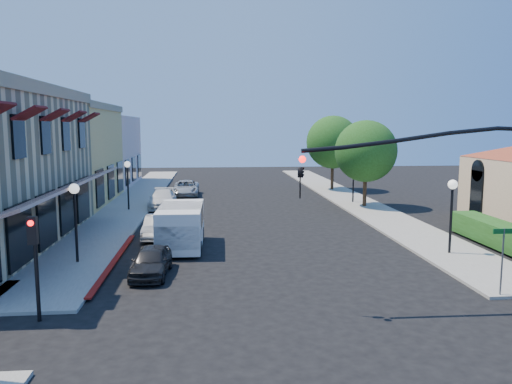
{
  "coord_description": "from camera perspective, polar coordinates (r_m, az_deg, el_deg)",
  "views": [
    {
      "loc": [
        -2.64,
        -13.91,
        6.01
      ],
      "look_at": [
        -0.27,
        11.86,
        2.6
      ],
      "focal_mm": 35.0,
      "sensor_mm": 36.0,
      "label": 1
    }
  ],
  "objects": [
    {
      "name": "lamppost_right_far",
      "position": [
        39.65,
        11.1,
        2.63
      ],
      "size": [
        0.44,
        0.44,
        3.57
      ],
      "color": "black",
      "rests_on": "ground"
    },
    {
      "name": "street_name_sign",
      "position": [
        19.52,
        26.37,
        -6.05
      ],
      "size": [
        0.8,
        0.06,
        2.5
      ],
      "color": "#595B5E",
      "rests_on": "ground"
    },
    {
      "name": "yellow_stucco_building",
      "position": [
        41.99,
        -23.13,
        3.89
      ],
      "size": [
        10.0,
        12.0,
        7.6
      ],
      "primitive_type": "cube",
      "color": "tan",
      "rests_on": "ground"
    },
    {
      "name": "parked_car_c",
      "position": [
        37.59,
        -10.63,
        -0.8
      ],
      "size": [
        1.86,
        4.55,
        1.32
      ],
      "primitive_type": "imported",
      "rotation": [
        0.0,
        0.0,
        0.0
      ],
      "color": "white",
      "rests_on": "ground"
    },
    {
      "name": "white_van",
      "position": [
        24.92,
        -8.57,
        -3.65
      ],
      "size": [
        2.21,
        4.83,
        2.12
      ],
      "color": "white",
      "rests_on": "ground"
    },
    {
      "name": "sidewalk_left",
      "position": [
        41.79,
        -13.6,
        -0.89
      ],
      "size": [
        3.5,
        50.0,
        0.12
      ],
      "primitive_type": "cube",
      "color": "gray",
      "rests_on": "ground"
    },
    {
      "name": "lamppost_left_near",
      "position": [
        22.92,
        -20.01,
        -1.17
      ],
      "size": [
        0.44,
        0.44,
        3.57
      ],
      "color": "black",
      "rests_on": "ground"
    },
    {
      "name": "hedge",
      "position": [
        27.69,
        26.25,
        -5.82
      ],
      "size": [
        1.4,
        8.0,
        1.1
      ],
      "primitive_type": "cube",
      "color": "#1E4714",
      "rests_on": "ground"
    },
    {
      "name": "ground",
      "position": [
        15.39,
        5.25,
        -15.52
      ],
      "size": [
        120.0,
        120.0,
        0.0
      ],
      "primitive_type": "plane",
      "color": "black",
      "rests_on": "ground"
    },
    {
      "name": "curb_red_strip",
      "position": [
        23.12,
        -15.83,
        -7.85
      ],
      "size": [
        0.25,
        10.0,
        0.06
      ],
      "primitive_type": "cube",
      "color": "maroon",
      "rests_on": "ground"
    },
    {
      "name": "signal_mast_arm",
      "position": [
        17.7,
        23.48,
        0.64
      ],
      "size": [
        8.01,
        0.39,
        6.0
      ],
      "color": "black",
      "rests_on": "ground"
    },
    {
      "name": "sidewalk_right",
      "position": [
        42.89,
        10.21,
        -0.59
      ],
      "size": [
        3.5,
        50.0,
        0.12
      ],
      "primitive_type": "cube",
      "color": "gray",
      "rests_on": "ground"
    },
    {
      "name": "parked_car_d",
      "position": [
        43.94,
        -8.03,
        0.44
      ],
      "size": [
        2.24,
        4.77,
        1.32
      ],
      "primitive_type": "imported",
      "rotation": [
        0.0,
        0.0,
        -0.01
      ],
      "color": "#B2B4B7",
      "rests_on": "ground"
    },
    {
      "name": "lamppost_left_far",
      "position": [
        36.54,
        -14.47,
        2.13
      ],
      "size": [
        0.44,
        0.44,
        3.57
      ],
      "color": "black",
      "rests_on": "ground"
    },
    {
      "name": "street_tree_a",
      "position": [
        37.74,
        12.44,
        4.58
      ],
      "size": [
        4.56,
        4.56,
        6.48
      ],
      "color": "black",
      "rests_on": "ground"
    },
    {
      "name": "secondary_signal",
      "position": [
        16.65,
        -24.01,
        -5.98
      ],
      "size": [
        0.28,
        0.42,
        3.32
      ],
      "color": "black",
      "rests_on": "ground"
    },
    {
      "name": "pink_stucco_building",
      "position": [
        53.54,
        -19.2,
        4.41
      ],
      "size": [
        10.0,
        12.0,
        7.0
      ],
      "primitive_type": "cube",
      "color": "beige",
      "rests_on": "ground"
    },
    {
      "name": "lamppost_right_near",
      "position": [
        24.8,
        21.5,
        -0.61
      ],
      "size": [
        0.44,
        0.44,
        3.57
      ],
      "color": "black",
      "rests_on": "ground"
    },
    {
      "name": "parked_car_b",
      "position": [
        27.61,
        -11.22,
        -3.92
      ],
      "size": [
        1.37,
        3.72,
        1.22
      ],
      "primitive_type": "imported",
      "rotation": [
        0.0,
        0.0,
        -0.02
      ],
      "color": "#ACB0B1",
      "rests_on": "ground"
    },
    {
      "name": "street_tree_b",
      "position": [
        47.34,
        8.78,
        5.65
      ],
      "size": [
        4.94,
        4.94,
        7.02
      ],
      "color": "black",
      "rests_on": "ground"
    },
    {
      "name": "parked_car_a",
      "position": [
        20.78,
        -11.89,
        -7.77
      ],
      "size": [
        1.6,
        3.57,
        1.19
      ],
      "primitive_type": "imported",
      "rotation": [
        0.0,
        0.0,
        -0.06
      ],
      "color": "black",
      "rests_on": "ground"
    }
  ]
}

